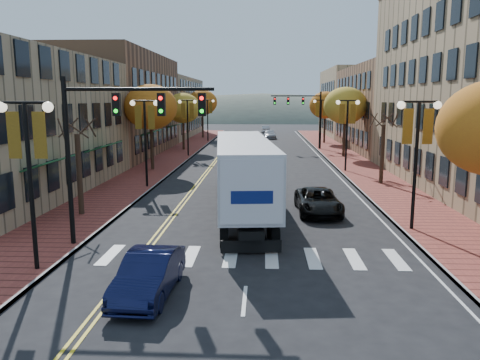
# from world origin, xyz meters

# --- Properties ---
(ground) EXTENTS (200.00, 200.00, 0.00)m
(ground) POSITION_xyz_m (0.00, 0.00, 0.00)
(ground) COLOR black
(ground) RESTS_ON ground
(sidewalk_left) EXTENTS (4.00, 85.00, 0.15)m
(sidewalk_left) POSITION_xyz_m (-9.00, 32.50, 0.07)
(sidewalk_left) COLOR brown
(sidewalk_left) RESTS_ON ground
(sidewalk_right) EXTENTS (4.00, 85.00, 0.15)m
(sidewalk_right) POSITION_xyz_m (9.00, 32.50, 0.07)
(sidewalk_right) COLOR brown
(sidewalk_right) RESTS_ON ground
(building_left_mid) EXTENTS (12.00, 24.00, 11.00)m
(building_left_mid) POSITION_xyz_m (-17.00, 36.00, 5.50)
(building_left_mid) COLOR brown
(building_left_mid) RESTS_ON ground
(building_left_far) EXTENTS (12.00, 26.00, 9.50)m
(building_left_far) POSITION_xyz_m (-17.00, 61.00, 4.75)
(building_left_far) COLOR #9E8966
(building_left_far) RESTS_ON ground
(building_right_mid) EXTENTS (15.00, 24.00, 10.00)m
(building_right_mid) POSITION_xyz_m (18.50, 42.00, 5.00)
(building_right_mid) COLOR brown
(building_right_mid) RESTS_ON ground
(building_right_far) EXTENTS (15.00, 20.00, 11.00)m
(building_right_far) POSITION_xyz_m (18.50, 64.00, 5.50)
(building_right_far) COLOR #9E8966
(building_right_far) RESTS_ON ground
(tree_left_a) EXTENTS (0.28, 0.28, 4.20)m
(tree_left_a) POSITION_xyz_m (-9.00, 8.00, 2.25)
(tree_left_a) COLOR #382619
(tree_left_a) RESTS_ON sidewalk_left
(tree_left_b) EXTENTS (4.48, 4.48, 7.21)m
(tree_left_b) POSITION_xyz_m (-9.00, 24.00, 5.45)
(tree_left_b) COLOR #382619
(tree_left_b) RESTS_ON sidewalk_left
(tree_left_c) EXTENTS (4.16, 4.16, 6.69)m
(tree_left_c) POSITION_xyz_m (-9.00, 40.00, 5.05)
(tree_left_c) COLOR #382619
(tree_left_c) RESTS_ON sidewalk_left
(tree_left_d) EXTENTS (4.61, 4.61, 7.42)m
(tree_left_d) POSITION_xyz_m (-9.00, 58.00, 5.60)
(tree_left_d) COLOR #382619
(tree_left_d) RESTS_ON sidewalk_left
(tree_right_b) EXTENTS (0.28, 0.28, 4.20)m
(tree_right_b) POSITION_xyz_m (9.00, 18.00, 2.25)
(tree_right_b) COLOR #382619
(tree_right_b) RESTS_ON sidewalk_right
(tree_right_c) EXTENTS (4.48, 4.48, 7.21)m
(tree_right_c) POSITION_xyz_m (9.00, 34.00, 5.45)
(tree_right_c) COLOR #382619
(tree_right_c) RESTS_ON sidewalk_right
(tree_right_d) EXTENTS (4.35, 4.35, 7.00)m
(tree_right_d) POSITION_xyz_m (9.00, 50.00, 5.29)
(tree_right_d) COLOR #382619
(tree_right_d) RESTS_ON sidewalk_right
(lamp_left_a) EXTENTS (1.96, 0.36, 6.05)m
(lamp_left_a) POSITION_xyz_m (-7.50, 0.00, 4.29)
(lamp_left_a) COLOR black
(lamp_left_a) RESTS_ON ground
(lamp_left_b) EXTENTS (1.96, 0.36, 6.05)m
(lamp_left_b) POSITION_xyz_m (-7.50, 16.00, 4.29)
(lamp_left_b) COLOR black
(lamp_left_b) RESTS_ON ground
(lamp_left_c) EXTENTS (1.96, 0.36, 6.05)m
(lamp_left_c) POSITION_xyz_m (-7.50, 34.00, 4.29)
(lamp_left_c) COLOR black
(lamp_left_c) RESTS_ON ground
(lamp_left_d) EXTENTS (1.96, 0.36, 6.05)m
(lamp_left_d) POSITION_xyz_m (-7.50, 52.00, 4.29)
(lamp_left_d) COLOR black
(lamp_left_d) RESTS_ON ground
(lamp_right_a) EXTENTS (1.96, 0.36, 6.05)m
(lamp_right_a) POSITION_xyz_m (7.50, 6.00, 4.29)
(lamp_right_a) COLOR black
(lamp_right_a) RESTS_ON ground
(lamp_right_b) EXTENTS (1.96, 0.36, 6.05)m
(lamp_right_b) POSITION_xyz_m (7.50, 24.00, 4.29)
(lamp_right_b) COLOR black
(lamp_right_b) RESTS_ON ground
(lamp_right_c) EXTENTS (1.96, 0.36, 6.05)m
(lamp_right_c) POSITION_xyz_m (7.50, 42.00, 4.29)
(lamp_right_c) COLOR black
(lamp_right_c) RESTS_ON ground
(traffic_mast_near) EXTENTS (6.10, 0.35, 7.00)m
(traffic_mast_near) POSITION_xyz_m (-5.48, 3.00, 4.92)
(traffic_mast_near) COLOR black
(traffic_mast_near) RESTS_ON ground
(traffic_mast_far) EXTENTS (6.10, 0.34, 7.00)m
(traffic_mast_far) POSITION_xyz_m (5.48, 42.00, 4.92)
(traffic_mast_far) COLOR black
(traffic_mast_far) RESTS_ON ground
(semi_truck) EXTENTS (4.08, 16.33, 4.04)m
(semi_truck) POSITION_xyz_m (-0.62, 9.79, 2.36)
(semi_truck) COLOR black
(semi_truck) RESTS_ON ground
(navy_sedan) EXTENTS (1.65, 4.25, 1.38)m
(navy_sedan) POSITION_xyz_m (-3.01, -1.74, 0.69)
(navy_sedan) COLOR black
(navy_sedan) RESTS_ON ground
(black_suv) EXTENTS (2.35, 4.88, 1.34)m
(black_suv) POSITION_xyz_m (3.53, 9.36, 0.67)
(black_suv) COLOR black
(black_suv) RESTS_ON ground
(car_far_white) EXTENTS (1.91, 4.43, 1.49)m
(car_far_white) POSITION_xyz_m (-0.50, 54.60, 0.74)
(car_far_white) COLOR white
(car_far_white) RESTS_ON ground
(car_far_silver) EXTENTS (1.93, 4.54, 1.31)m
(car_far_silver) POSITION_xyz_m (1.56, 58.10, 0.65)
(car_far_silver) COLOR #ABACB3
(car_far_silver) RESTS_ON ground
(car_far_oncoming) EXTENTS (1.66, 4.06, 1.31)m
(car_far_oncoming) POSITION_xyz_m (0.91, 70.81, 0.65)
(car_far_oncoming) COLOR #B8B8C0
(car_far_oncoming) RESTS_ON ground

